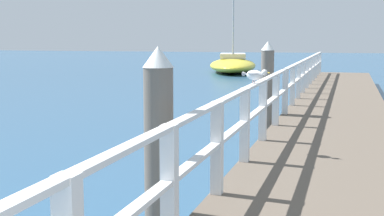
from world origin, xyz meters
The scene contains 6 objects.
pier_deck centered at (0.00, 13.50, 0.26)m, with size 2.33×27.01×0.51m, color brown.
pier_railing centered at (-1.09, 13.50, 1.14)m, with size 0.12×25.53×1.01m.
dock_piling_near centered at (-1.47, 4.79, 1.07)m, with size 0.29×0.29×2.11m.
dock_piling_far centered at (-1.47, 11.79, 1.07)m, with size 0.29×0.29×2.11m.
seagull_foreground centered at (-1.08, 7.88, 1.65)m, with size 0.45×0.26×0.21m.
boat_3 centered at (-6.91, 33.84, 0.49)m, with size 4.57×8.86×10.43m.
Camera 1 is at (0.24, 0.08, 2.19)m, focal length 50.22 mm.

